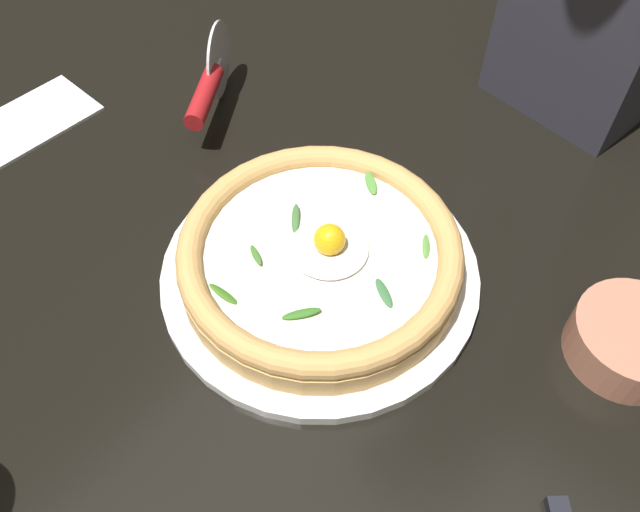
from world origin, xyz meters
TOP-DOWN VIEW (x-y plane):
  - ground_plane at (0.00, 0.00)m, footprint 2.40×2.40m
  - pizza_plate at (0.01, -0.03)m, footprint 0.30×0.30m
  - pizza at (0.01, -0.03)m, footprint 0.26×0.26m
  - side_bowl at (-0.25, -0.14)m, footprint 0.10×0.10m
  - pizza_cutter at (0.25, -0.13)m, footprint 0.09×0.14m
  - folded_napkin at (0.41, 0.01)m, footprint 0.10×0.14m

SIDE VIEW (x-z plane):
  - ground_plane at x=0.00m, z-range -0.03..0.00m
  - folded_napkin at x=0.41m, z-range 0.00..0.01m
  - pizza_plate at x=0.01m, z-range 0.00..0.01m
  - side_bowl at x=-0.25m, z-range 0.00..0.04m
  - pizza at x=0.01m, z-range 0.00..0.06m
  - pizza_cutter at x=0.25m, z-range 0.00..0.09m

